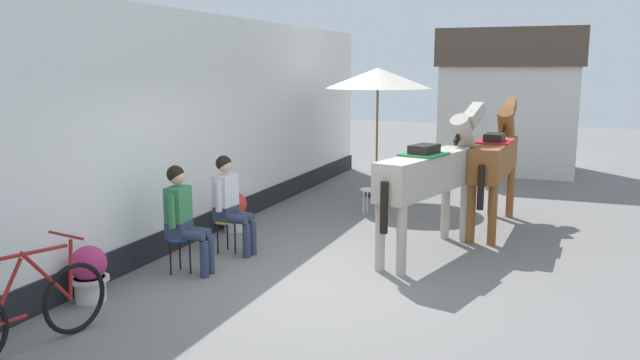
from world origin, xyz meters
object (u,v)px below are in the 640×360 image
seated_visitor_near (183,214)px  spare_stool_white (369,192)px  leaning_bicycle (26,311)px  cafe_parasol (378,79)px  flower_planter_near (89,273)px  saddled_horse_far (496,157)px  seated_visitor_far (230,199)px  flower_planter_far (234,211)px  saddled_horse_near (431,172)px

seated_visitor_near → spare_stool_white: seated_visitor_near is taller
seated_visitor_near → leaning_bicycle: 2.50m
cafe_parasol → spare_stool_white: cafe_parasol is taller
seated_visitor_near → cafe_parasol: bearing=80.9°
spare_stool_white → flower_planter_near: bearing=-107.7°
leaning_bicycle → flower_planter_near: bearing=106.5°
saddled_horse_far → flower_planter_near: bearing=-127.1°
seated_visitor_far → flower_planter_far: bearing=116.3°
seated_visitor_far → saddled_horse_far: (3.28, 2.86, 0.38)m
saddled_horse_far → cafe_parasol: cafe_parasol is taller
saddled_horse_near → cafe_parasol: cafe_parasol is taller
seated_visitor_near → saddled_horse_near: bearing=36.7°
spare_stool_white → seated_visitor_near: bearing=-107.1°
seated_visitor_near → cafe_parasol: cafe_parasol is taller
seated_visitor_far → flower_planter_near: seated_visitor_far is taller
saddled_horse_near → cafe_parasol: bearing=116.9°
saddled_horse_far → spare_stool_white: bearing=175.9°
saddled_horse_near → flower_planter_far: saddled_horse_near is taller
seated_visitor_far → flower_planter_near: size_ratio=2.17×
saddled_horse_far → flower_planter_far: 4.29m
seated_visitor_far → flower_planter_far: 1.31m
flower_planter_far → seated_visitor_far: bearing=-63.7°
flower_planter_near → saddled_horse_far: bearing=52.9°
seated_visitor_far → cafe_parasol: 4.95m
seated_visitor_near → cafe_parasol: 5.90m
saddled_horse_near → leaning_bicycle: (-2.79, -4.49, -0.76)m
seated_visitor_far → flower_planter_far: (-0.54, 1.10, -0.44)m
saddled_horse_far → spare_stool_white: saddled_horse_far is taller
saddled_horse_far → leaning_bicycle: 7.24m
flower_planter_near → spare_stool_white: 5.49m
saddled_horse_near → saddled_horse_far: bearing=69.7°
seated_visitor_far → cafe_parasol: (0.78, 4.62, 1.59)m
cafe_parasol → seated_visitor_far: bearing=-99.6°
seated_visitor_near → flower_planter_near: seated_visitor_near is taller
saddled_horse_far → flower_planter_near: 6.41m
saddled_horse_near → seated_visitor_near: bearing=-143.3°
seated_visitor_near → saddled_horse_far: bearing=48.6°
flower_planter_near → flower_planter_far: size_ratio=1.00×
saddled_horse_far → seated_visitor_far: bearing=-138.9°
cafe_parasol → flower_planter_near: bearing=-101.1°
saddled_horse_near → flower_planter_far: size_ratio=4.58×
saddled_horse_near → leaning_bicycle: saddled_horse_near is taller
flower_planter_near → seated_visitor_near: bearing=70.1°
saddled_horse_far → cafe_parasol: size_ratio=1.16×
spare_stool_white → flower_planter_far: bearing=-131.0°
leaning_bicycle → spare_stool_white: bearing=78.6°
saddled_horse_near → saddled_horse_far: 1.95m
seated_visitor_far → leaning_bicycle: seated_visitor_far is taller
flower_planter_far → flower_planter_near: bearing=-90.2°
seated_visitor_near → flower_planter_far: 2.18m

